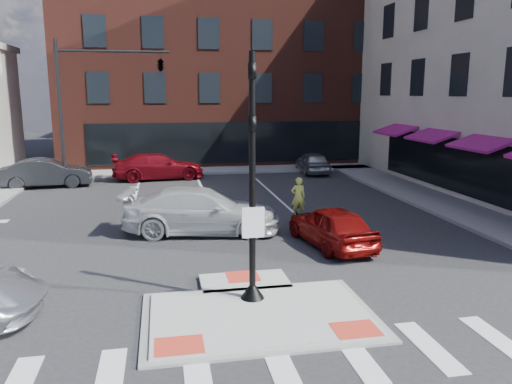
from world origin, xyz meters
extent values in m
plane|color=#28282B|center=(0.00, 0.00, 0.00)|extent=(120.00, 120.00, 0.00)
cube|color=gray|center=(0.00, -0.50, 0.03)|extent=(5.40, 3.60, 0.06)
cube|color=#A8A8A3|center=(0.00, -0.50, 0.06)|extent=(5.00, 3.20, 0.12)
cube|color=#A8A8A3|center=(0.00, 1.60, 0.06)|extent=(2.40, 1.40, 0.12)
cube|color=red|center=(-1.90, -1.70, 0.12)|extent=(1.00, 0.80, 0.01)
cube|color=red|center=(1.90, -1.70, 0.12)|extent=(1.00, 0.80, 0.01)
cube|color=red|center=(0.00, 1.90, 0.12)|extent=(0.90, 0.90, 0.01)
cube|color=gray|center=(-11.00, 20.00, 0.07)|extent=(3.00, 20.00, 0.15)
cube|color=gray|center=(10.80, 10.00, 0.07)|extent=(3.00, 24.00, 0.15)
cube|color=gray|center=(3.00, 22.00, 0.07)|extent=(26.00, 3.00, 0.15)
cube|color=#59241B|center=(3.00, 32.00, 7.50)|extent=(24.00, 18.00, 15.00)
cube|color=black|center=(3.00, 23.00, 1.80)|extent=(20.00, 0.12, 2.80)
cube|color=black|center=(12.00, 10.00, 1.70)|extent=(0.12, 16.00, 2.60)
cube|color=#B81881|center=(11.30, 10.00, 3.05)|extent=(1.46, 3.00, 0.58)
cube|color=#B81881|center=(11.30, 16.00, 3.05)|extent=(1.46, 3.00, 0.58)
cube|color=slate|center=(-4.00, 52.00, 5.00)|extent=(10.00, 12.00, 10.00)
cube|color=brown|center=(9.00, 54.00, 6.00)|extent=(12.00, 12.00, 12.00)
cone|color=black|center=(0.00, 0.40, 0.34)|extent=(0.60, 0.60, 0.45)
cylinder|color=black|center=(0.00, 0.40, 3.20)|extent=(0.16, 0.16, 5.80)
cube|color=white|center=(0.00, 0.28, 2.10)|extent=(0.55, 0.04, 0.75)
imported|color=black|center=(0.00, 0.40, 5.30)|extent=(0.18, 0.22, 1.10)
imported|color=black|center=(0.00, 0.40, 4.10)|extent=(0.18, 0.22, 1.10)
cylinder|color=black|center=(-7.50, 18.00, 4.00)|extent=(0.20, 0.20, 8.00)
cylinder|color=black|center=(-4.50, 18.00, 7.40)|extent=(6.00, 0.14, 0.14)
imported|color=black|center=(-2.00, 18.00, 6.80)|extent=(0.48, 2.24, 0.90)
imported|color=maroon|center=(3.50, 4.54, 0.71)|extent=(2.32, 4.36, 1.41)
imported|color=silver|center=(-0.71, 7.03, 0.84)|extent=(6.09, 3.21, 1.68)
imported|color=#26272B|center=(-8.47, 17.93, 0.79)|extent=(4.97, 2.17, 1.59)
imported|color=#9EA1A5|center=(7.57, 19.93, 0.70)|extent=(1.89, 4.20, 1.40)
imported|color=maroon|center=(-2.36, 19.40, 0.79)|extent=(5.65, 2.76, 1.58)
imported|color=#3F3F44|center=(3.00, 7.00, 0.41)|extent=(0.58, 1.56, 0.81)
imported|color=#D6DF4E|center=(3.00, 7.00, 1.23)|extent=(0.58, 0.39, 1.55)
camera|label=1|loc=(-2.10, -11.16, 5.17)|focal=35.00mm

